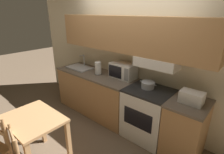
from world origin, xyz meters
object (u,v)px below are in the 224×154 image
stove_range (148,113)px  dining_table (35,127)px  cooking_pot (148,85)px  microwave (123,71)px  paper_towel_roll (98,68)px  toaster (192,97)px  sink_basin (80,67)px

stove_range → dining_table: bearing=-119.0°
stove_range → cooking_pot: (-0.06, 0.05, 0.51)m
microwave → paper_towel_roll: (-0.50, -0.17, -0.02)m
cooking_pot → paper_towel_roll: (-1.11, -0.06, 0.06)m
microwave → toaster: size_ratio=1.51×
cooking_pot → sink_basin: (-1.71, -0.05, -0.04)m
microwave → paper_towel_roll: microwave is taller
paper_towel_roll → toaster: bearing=0.5°
sink_basin → paper_towel_roll: sink_basin is taller
stove_range → cooking_pot: bearing=143.4°
sink_basin → dining_table: bearing=-59.5°
stove_range → toaster: bearing=0.2°
toaster → dining_table: toaster is taller
cooking_pot → toaster: bearing=-3.5°
cooking_pot → dining_table: size_ratio=0.37×
cooking_pot → dining_table: 1.81m
microwave → dining_table: size_ratio=0.60×
sink_basin → dining_table: 1.82m
paper_towel_roll → stove_range: bearing=0.6°
microwave → paper_towel_roll: bearing=-161.5°
toaster → sink_basin: 2.42m
dining_table → paper_towel_roll: bearing=101.5°
paper_towel_roll → dining_table: size_ratio=0.31×
dining_table → sink_basin: bearing=120.5°
stove_range → sink_basin: sink_basin is taller
toaster → sink_basin: sink_basin is taller
toaster → paper_towel_roll: (-1.82, -0.01, 0.04)m
toaster → sink_basin: bearing=-179.9°
cooking_pot → stove_range: bearing=-36.6°
cooking_pot → paper_towel_roll: bearing=-177.0°
microwave → paper_towel_roll: size_ratio=1.90×
cooking_pot → microwave: microwave is taller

